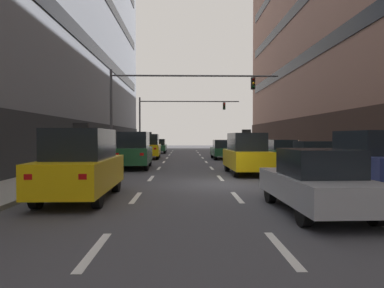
# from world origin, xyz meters

# --- Properties ---
(ground_plane) EXTENTS (120.00, 120.00, 0.00)m
(ground_plane) POSITION_xyz_m (0.00, 0.00, 0.00)
(ground_plane) COLOR #424247
(sidewalk_left) EXTENTS (2.75, 80.00, 0.14)m
(sidewalk_left) POSITION_xyz_m (-7.76, 0.00, 0.07)
(sidewalk_left) COLOR gray
(sidewalk_left) RESTS_ON ground
(lane_stripe_l1_s2) EXTENTS (0.16, 2.00, 0.01)m
(lane_stripe_l1_s2) POSITION_xyz_m (-3.19, -8.00, 0.00)
(lane_stripe_l1_s2) COLOR silver
(lane_stripe_l1_s2) RESTS_ON ground
(lane_stripe_l1_s3) EXTENTS (0.16, 2.00, 0.01)m
(lane_stripe_l1_s3) POSITION_xyz_m (-3.19, -3.00, 0.00)
(lane_stripe_l1_s3) COLOR silver
(lane_stripe_l1_s3) RESTS_ON ground
(lane_stripe_l1_s4) EXTENTS (0.16, 2.00, 0.01)m
(lane_stripe_l1_s4) POSITION_xyz_m (-3.19, 2.00, 0.00)
(lane_stripe_l1_s4) COLOR silver
(lane_stripe_l1_s4) RESTS_ON ground
(lane_stripe_l1_s5) EXTENTS (0.16, 2.00, 0.01)m
(lane_stripe_l1_s5) POSITION_xyz_m (-3.19, 7.00, 0.00)
(lane_stripe_l1_s5) COLOR silver
(lane_stripe_l1_s5) RESTS_ON ground
(lane_stripe_l1_s6) EXTENTS (0.16, 2.00, 0.01)m
(lane_stripe_l1_s6) POSITION_xyz_m (-3.19, 12.00, 0.00)
(lane_stripe_l1_s6) COLOR silver
(lane_stripe_l1_s6) RESTS_ON ground
(lane_stripe_l1_s7) EXTENTS (0.16, 2.00, 0.01)m
(lane_stripe_l1_s7) POSITION_xyz_m (-3.19, 17.00, 0.00)
(lane_stripe_l1_s7) COLOR silver
(lane_stripe_l1_s7) RESTS_ON ground
(lane_stripe_l1_s8) EXTENTS (0.16, 2.00, 0.01)m
(lane_stripe_l1_s8) POSITION_xyz_m (-3.19, 22.00, 0.00)
(lane_stripe_l1_s8) COLOR silver
(lane_stripe_l1_s8) RESTS_ON ground
(lane_stripe_l1_s9) EXTENTS (0.16, 2.00, 0.01)m
(lane_stripe_l1_s9) POSITION_xyz_m (-3.19, 27.00, 0.00)
(lane_stripe_l1_s9) COLOR silver
(lane_stripe_l1_s9) RESTS_ON ground
(lane_stripe_l1_s10) EXTENTS (0.16, 2.00, 0.01)m
(lane_stripe_l1_s10) POSITION_xyz_m (-3.19, 32.00, 0.00)
(lane_stripe_l1_s10) COLOR silver
(lane_stripe_l1_s10) RESTS_ON ground
(lane_stripe_l2_s2) EXTENTS (0.16, 2.00, 0.01)m
(lane_stripe_l2_s2) POSITION_xyz_m (0.00, -8.00, 0.00)
(lane_stripe_l2_s2) COLOR silver
(lane_stripe_l2_s2) RESTS_ON ground
(lane_stripe_l2_s3) EXTENTS (0.16, 2.00, 0.01)m
(lane_stripe_l2_s3) POSITION_xyz_m (0.00, -3.00, 0.00)
(lane_stripe_l2_s3) COLOR silver
(lane_stripe_l2_s3) RESTS_ON ground
(lane_stripe_l2_s4) EXTENTS (0.16, 2.00, 0.01)m
(lane_stripe_l2_s4) POSITION_xyz_m (0.00, 2.00, 0.00)
(lane_stripe_l2_s4) COLOR silver
(lane_stripe_l2_s4) RESTS_ON ground
(lane_stripe_l2_s5) EXTENTS (0.16, 2.00, 0.01)m
(lane_stripe_l2_s5) POSITION_xyz_m (0.00, 7.00, 0.00)
(lane_stripe_l2_s5) COLOR silver
(lane_stripe_l2_s5) RESTS_ON ground
(lane_stripe_l2_s6) EXTENTS (0.16, 2.00, 0.01)m
(lane_stripe_l2_s6) POSITION_xyz_m (0.00, 12.00, 0.00)
(lane_stripe_l2_s6) COLOR silver
(lane_stripe_l2_s6) RESTS_ON ground
(lane_stripe_l2_s7) EXTENTS (0.16, 2.00, 0.01)m
(lane_stripe_l2_s7) POSITION_xyz_m (0.00, 17.00, 0.00)
(lane_stripe_l2_s7) COLOR silver
(lane_stripe_l2_s7) RESTS_ON ground
(lane_stripe_l2_s8) EXTENTS (0.16, 2.00, 0.01)m
(lane_stripe_l2_s8) POSITION_xyz_m (0.00, 22.00, 0.00)
(lane_stripe_l2_s8) COLOR silver
(lane_stripe_l2_s8) RESTS_ON ground
(lane_stripe_l2_s9) EXTENTS (0.16, 2.00, 0.01)m
(lane_stripe_l2_s9) POSITION_xyz_m (0.00, 27.00, 0.00)
(lane_stripe_l2_s9) COLOR silver
(lane_stripe_l2_s9) RESTS_ON ground
(lane_stripe_l2_s10) EXTENTS (0.16, 2.00, 0.01)m
(lane_stripe_l2_s10) POSITION_xyz_m (0.00, 32.00, 0.00)
(lane_stripe_l2_s10) COLOR silver
(lane_stripe_l2_s10) RESTS_ON ground
(lane_stripe_l3_s3) EXTENTS (0.16, 2.00, 0.01)m
(lane_stripe_l3_s3) POSITION_xyz_m (3.19, -3.00, 0.00)
(lane_stripe_l3_s3) COLOR silver
(lane_stripe_l3_s3) RESTS_ON ground
(lane_stripe_l3_s4) EXTENTS (0.16, 2.00, 0.01)m
(lane_stripe_l3_s4) POSITION_xyz_m (3.19, 2.00, 0.00)
(lane_stripe_l3_s4) COLOR silver
(lane_stripe_l3_s4) RESTS_ON ground
(lane_stripe_l3_s5) EXTENTS (0.16, 2.00, 0.01)m
(lane_stripe_l3_s5) POSITION_xyz_m (3.19, 7.00, 0.00)
(lane_stripe_l3_s5) COLOR silver
(lane_stripe_l3_s5) RESTS_ON ground
(lane_stripe_l3_s6) EXTENTS (0.16, 2.00, 0.01)m
(lane_stripe_l3_s6) POSITION_xyz_m (3.19, 12.00, 0.00)
(lane_stripe_l3_s6) COLOR silver
(lane_stripe_l3_s6) RESTS_ON ground
(lane_stripe_l3_s7) EXTENTS (0.16, 2.00, 0.01)m
(lane_stripe_l3_s7) POSITION_xyz_m (3.19, 17.00, 0.00)
(lane_stripe_l3_s7) COLOR silver
(lane_stripe_l3_s7) RESTS_ON ground
(lane_stripe_l3_s8) EXTENTS (0.16, 2.00, 0.01)m
(lane_stripe_l3_s8) POSITION_xyz_m (3.19, 22.00, 0.00)
(lane_stripe_l3_s8) COLOR silver
(lane_stripe_l3_s8) RESTS_ON ground
(lane_stripe_l3_s9) EXTENTS (0.16, 2.00, 0.01)m
(lane_stripe_l3_s9) POSITION_xyz_m (3.19, 27.00, 0.00)
(lane_stripe_l3_s9) COLOR silver
(lane_stripe_l3_s9) RESTS_ON ground
(lane_stripe_l3_s10) EXTENTS (0.16, 2.00, 0.01)m
(lane_stripe_l3_s10) POSITION_xyz_m (3.19, 32.00, 0.00)
(lane_stripe_l3_s10) COLOR silver
(lane_stripe_l3_s10) RESTS_ON ground
(car_driving_0) EXTENTS (1.86, 4.39, 1.64)m
(car_driving_0) POSITION_xyz_m (1.66, 15.52, 0.81)
(car_driving_0) COLOR black
(car_driving_0) RESTS_ON ground
(car_driving_1) EXTENTS (2.04, 4.60, 2.20)m
(car_driving_1) POSITION_xyz_m (-4.68, 6.96, 1.09)
(car_driving_1) COLOR black
(car_driving_1) RESTS_ON ground
(car_driving_2) EXTENTS (1.89, 4.34, 1.62)m
(car_driving_2) POSITION_xyz_m (1.64, -5.27, 0.80)
(car_driving_2) COLOR black
(car_driving_2) RESTS_ON ground
(car_driving_3) EXTENTS (1.88, 4.39, 1.64)m
(car_driving_3) POSITION_xyz_m (-4.65, 25.81, 0.81)
(car_driving_3) COLOR black
(car_driving_3) RESTS_ON ground
(taxi_driving_4) EXTENTS (1.92, 4.38, 2.28)m
(taxi_driving_4) POSITION_xyz_m (1.51, 3.66, 1.05)
(taxi_driving_4) COLOR black
(taxi_driving_4) RESTS_ON ground
(taxi_driving_5) EXTENTS (1.93, 4.48, 2.34)m
(taxi_driving_5) POSITION_xyz_m (-4.82, -3.21, 1.07)
(taxi_driving_5) COLOR black
(taxi_driving_5) RESTS_ON ground
(taxi_driving_6) EXTENTS (1.97, 4.45, 2.31)m
(taxi_driving_6) POSITION_xyz_m (-4.71, 16.11, 1.06)
(taxi_driving_6) COLOR black
(taxi_driving_6) RESTS_ON ground
(car_parked_1) EXTENTS (1.98, 4.48, 2.14)m
(car_parked_1) POSITION_xyz_m (5.33, -0.93, 1.07)
(car_parked_1) COLOR black
(car_parked_1) RESTS_ON ground
(car_parked_2) EXTENTS (2.00, 4.52, 1.68)m
(car_parked_2) POSITION_xyz_m (5.33, 4.82, 0.83)
(car_parked_2) COLOR black
(car_parked_2) RESTS_ON ground
(car_parked_3) EXTENTS (2.02, 4.58, 1.70)m
(car_parked_3) POSITION_xyz_m (5.33, 10.64, 0.84)
(car_parked_3) COLOR black
(car_parked_3) RESTS_ON ground
(traffic_signal_0) EXTENTS (11.85, 0.35, 6.49)m
(traffic_signal_0) POSITION_xyz_m (-3.00, 10.47, 4.80)
(traffic_signal_0) COLOR #4C4C51
(traffic_signal_0) RESTS_ON sidewalk_left
(traffic_signal_1) EXTENTS (11.61, 0.35, 6.31)m
(traffic_signal_1) POSITION_xyz_m (-3.04, 26.13, 4.66)
(traffic_signal_1) COLOR #4C4C51
(traffic_signal_1) RESTS_ON sidewalk_left
(pedestrian_0) EXTENTS (0.38, 0.42, 1.50)m
(pedestrian_0) POSITION_xyz_m (7.64, 14.05, 1.00)
(pedestrian_0) COLOR brown
(pedestrian_0) RESTS_ON sidewalk_right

